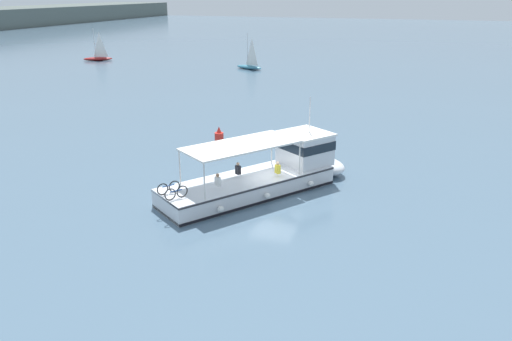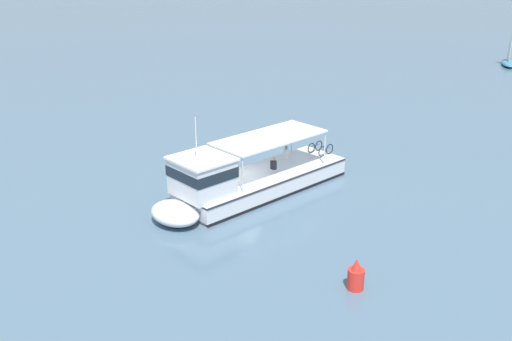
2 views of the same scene
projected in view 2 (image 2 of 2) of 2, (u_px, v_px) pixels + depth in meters
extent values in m
plane|color=slate|center=(237.00, 193.00, 32.48)|extent=(400.00, 400.00, 0.00)
cube|color=silver|center=(264.00, 182.00, 32.64)|extent=(10.67, 8.85, 1.10)
ellipsoid|color=silver|center=(175.00, 213.00, 28.73)|extent=(3.50, 3.67, 1.01)
cube|color=black|center=(264.00, 189.00, 32.80)|extent=(10.69, 8.88, 0.16)
cube|color=#2D2D33|center=(264.00, 174.00, 32.47)|extent=(10.70, 8.89, 0.10)
cube|color=silver|center=(202.00, 177.00, 29.32)|extent=(3.69, 3.72, 1.90)
cube|color=#19232D|center=(202.00, 171.00, 29.20)|extent=(3.76, 3.80, 0.56)
cube|color=white|center=(202.00, 159.00, 28.95)|extent=(3.92, 3.94, 0.12)
cube|color=white|center=(270.00, 137.00, 31.98)|extent=(7.17, 6.27, 0.10)
cylinder|color=silver|center=(243.00, 175.00, 29.38)|extent=(0.08, 0.08, 2.00)
cylinder|color=silver|center=(210.00, 162.00, 31.25)|extent=(0.08, 0.08, 2.00)
cylinder|color=silver|center=(325.00, 148.00, 33.48)|extent=(0.08, 0.08, 2.00)
cylinder|color=silver|center=(292.00, 137.00, 35.34)|extent=(0.08, 0.08, 2.00)
cylinder|color=silver|center=(196.00, 138.00, 28.34)|extent=(0.06, 0.06, 2.20)
sphere|color=white|center=(198.00, 189.00, 31.74)|extent=(0.36, 0.36, 0.36)
sphere|color=white|center=(242.00, 175.00, 33.82)|extent=(0.36, 0.36, 0.36)
sphere|color=white|center=(279.00, 162.00, 35.77)|extent=(0.36, 0.36, 0.36)
torus|color=black|center=(322.00, 152.00, 34.88)|extent=(0.57, 0.43, 0.66)
torus|color=black|center=(330.00, 149.00, 35.32)|extent=(0.57, 0.43, 0.66)
cylinder|color=#1E478C|center=(326.00, 148.00, 35.06)|extent=(0.61, 0.45, 0.06)
torus|color=black|center=(311.00, 148.00, 35.50)|extent=(0.57, 0.43, 0.66)
torus|color=black|center=(319.00, 146.00, 35.94)|extent=(0.57, 0.43, 0.66)
cylinder|color=#1E478C|center=(315.00, 145.00, 35.68)|extent=(0.61, 0.45, 0.06)
cube|color=white|center=(286.00, 153.00, 34.20)|extent=(0.36, 0.39, 0.52)
sphere|color=#9E7051|center=(286.00, 147.00, 34.06)|extent=(0.20, 0.20, 0.20)
cube|color=black|center=(274.00, 165.00, 32.32)|extent=(0.36, 0.39, 0.52)
sphere|color=tan|center=(274.00, 159.00, 32.19)|extent=(0.20, 0.20, 0.20)
cube|color=yellow|center=(233.00, 168.00, 31.94)|extent=(0.36, 0.39, 0.52)
sphere|color=beige|center=(233.00, 161.00, 31.80)|extent=(0.20, 0.20, 0.20)
ellipsoid|color=teal|center=(508.00, 63.00, 68.36)|extent=(4.89, 1.74, 0.60)
cylinder|color=silver|center=(512.00, 41.00, 67.11)|extent=(0.08, 0.08, 4.80)
pyramid|color=white|center=(510.00, 43.00, 67.99)|extent=(1.70, 0.18, 4.08)
cylinder|color=red|center=(356.00, 279.00, 23.14)|extent=(0.70, 0.70, 0.90)
cone|color=red|center=(357.00, 264.00, 22.88)|extent=(0.42, 0.42, 0.50)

